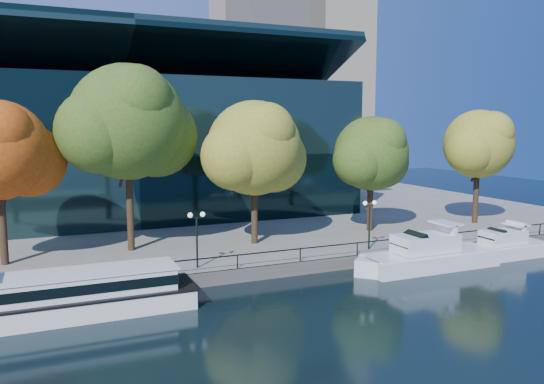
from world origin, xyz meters
name	(u,v)px	position (x,y,z in m)	size (l,w,h in m)	color
ground	(254,295)	(0.00, 0.00, 0.00)	(160.00, 160.00, 0.00)	black
promenade	(151,208)	(0.00, 36.38, 0.50)	(90.00, 67.08, 1.00)	slate
railing	(237,255)	(0.00, 3.25, 1.94)	(88.20, 0.08, 0.99)	black
convention_building	(122,148)	(-4.00, 31.79, 8.51)	(50.00, 24.57, 21.43)	black
tour_boat	(57,295)	(-12.04, 0.64, 1.34)	(16.67, 3.72, 3.16)	white
cruiser_near	(426,255)	(14.56, 0.61, 1.12)	(12.41, 3.19, 3.59)	white
cruiser_far	(503,247)	(22.88, 0.91, 0.96)	(9.29, 2.57, 3.03)	white
tree_1	(0,152)	(-15.18, 10.91, 9.22)	(8.99, 7.37, 11.98)	black
tree_2	(130,125)	(-5.92, 11.84, 11.18)	(11.51, 9.44, 14.98)	black
tree_3	(256,150)	(4.24, 10.23, 9.04)	(10.05, 8.24, 12.23)	black
tree_4	(373,155)	(16.53, 11.05, 8.29)	(8.85, 7.26, 10.99)	black
tree_5	(480,146)	(28.86, 10.08, 9.05)	(8.77, 7.19, 11.72)	black
lamp_1	(197,227)	(-2.59, 4.50, 3.98)	(1.26, 0.36, 4.03)	black
lamp_2	(370,213)	(11.92, 4.50, 3.98)	(1.26, 0.36, 4.03)	black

